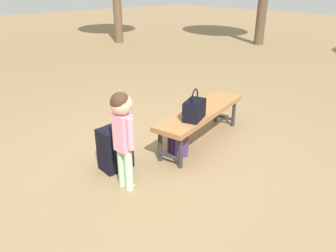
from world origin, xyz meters
name	(u,v)px	position (x,y,z in m)	size (l,w,h in m)	color
ground_plane	(154,161)	(0.00, 0.00, 0.00)	(40.00, 40.00, 0.00)	#8C704C
park_bench	(202,113)	(-0.78, 0.02, 0.39)	(1.65, 0.74, 0.45)	#9E6B3D
handbag	(194,109)	(-0.48, 0.17, 0.58)	(0.37, 0.29, 0.37)	black
child_standing	(123,126)	(0.55, 0.20, 0.68)	(0.21, 0.27, 1.01)	#B2D8B2
backpack_large	(115,146)	(0.41, -0.19, 0.28)	(0.33, 0.30, 0.55)	black
backpack_small	(178,140)	(-0.32, 0.06, 0.19)	(0.24, 0.26, 0.38)	#4C2D66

